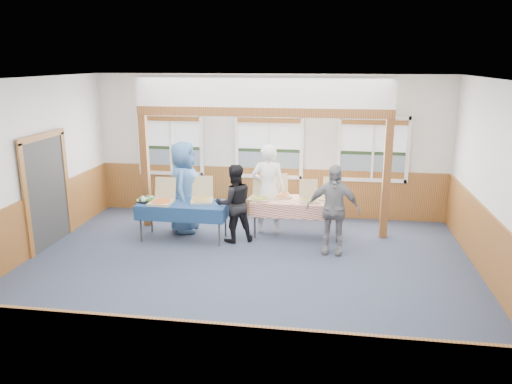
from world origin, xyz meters
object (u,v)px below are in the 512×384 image
(person_grey, at_px, (333,209))
(table_left, at_px, (183,206))
(woman_white, at_px, (268,189))
(woman_black, at_px, (234,203))
(table_right, at_px, (297,202))
(man_blue, at_px, (184,187))

(person_grey, bearing_deg, table_left, -179.48)
(woman_white, bearing_deg, woman_black, 43.30)
(table_right, distance_m, woman_black, 1.30)
(table_right, distance_m, man_blue, 2.36)
(table_left, relative_size, woman_black, 1.20)
(woman_white, distance_m, person_grey, 1.61)
(woman_black, bearing_deg, table_left, -22.14)
(table_left, distance_m, woman_white, 1.76)
(table_right, relative_size, woman_black, 1.28)
(table_left, bearing_deg, woman_black, 12.97)
(woman_black, distance_m, person_grey, 1.94)
(woman_white, height_order, person_grey, woman_white)
(table_left, bearing_deg, man_blue, 114.45)
(table_left, distance_m, table_right, 2.29)
(table_left, relative_size, table_right, 0.94)
(table_left, height_order, table_right, same)
(man_blue, bearing_deg, table_left, -170.67)
(table_left, relative_size, man_blue, 0.98)
(man_blue, xyz_separation_m, person_grey, (3.06, -0.78, -0.11))
(table_right, bearing_deg, woman_white, 150.05)
(woman_white, xyz_separation_m, person_grey, (1.32, -0.93, -0.09))
(woman_black, bearing_deg, table_right, 178.81)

